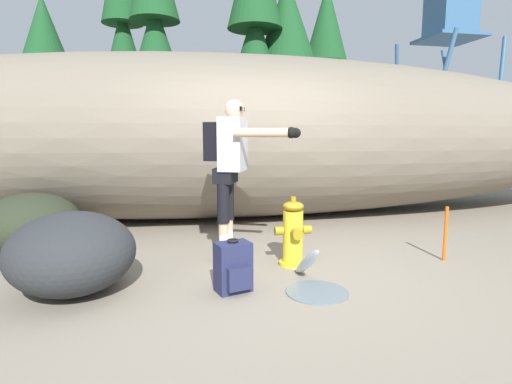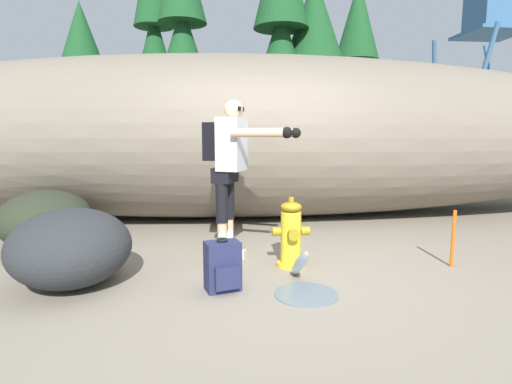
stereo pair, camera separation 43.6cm
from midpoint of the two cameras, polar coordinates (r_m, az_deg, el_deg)
The scene contains 16 objects.
ground_plane at distance 3.98m, azimuth 0.80°, elevation -12.25°, with size 56.00×56.00×0.04m, color gray.
dirt_embankment at distance 6.75m, azimuth -4.52°, elevation 7.79°, with size 15.26×3.20×2.66m, color #756B5B.
fire_hydrant at distance 4.20m, azimuth 2.35°, elevation -6.07°, with size 0.39×0.34×0.73m.
hydrant_water_jet at distance 3.75m, azimuth 4.34°, elevation -11.37°, with size 0.55×0.92×0.49m.
utility_worker at distance 4.24m, azimuth -6.40°, elevation 4.53°, with size 1.04×0.73×1.73m.
spare_backpack at distance 3.57m, azimuth -6.81°, elevation -10.73°, with size 0.34×0.34×0.47m.
boulder_large at distance 3.95m, azimuth -27.77°, elevation -7.69°, with size 1.08×1.18×0.71m, color #2A2D30.
boulder_mid at distance 5.35m, azimuth -31.52°, elevation -3.95°, with size 1.20×1.07×0.71m, color #293021.
pine_tree_far_left at distance 14.30m, azimuth -28.61°, elevation 14.95°, with size 1.98×1.98×5.55m.
pine_tree_left at distance 13.39m, azimuth -19.36°, elevation 19.69°, with size 1.87×1.87×7.51m.
pine_tree_center at distance 11.47m, azimuth -15.32°, elevation 20.40°, with size 2.00×2.00×6.87m.
pine_tree_right at distance 11.59m, azimuth -1.30°, elevation 19.85°, with size 2.32×2.32×7.22m.
pine_tree_far_right at distance 12.07m, azimuth 3.26°, elevation 15.99°, with size 2.64×2.64×5.80m.
pine_tree_ridge_end at distance 14.77m, azimuth 9.02°, elevation 16.19°, with size 2.28×2.28×6.58m.
watchtower at distance 18.40m, azimuth 25.41°, elevation 21.68°, with size 3.58×3.58×8.03m.
survey_stake at distance 4.74m, azimuth 23.13°, elevation -5.54°, with size 0.04×0.04×0.60m, color #E55914.
Camera 1 is at (-0.98, -3.62, 1.37)m, focal length 27.98 mm.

